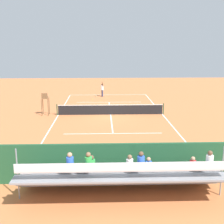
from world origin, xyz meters
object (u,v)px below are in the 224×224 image
bleacher_stand (123,176)px  tennis_ball_far (93,99)px  tennis_player (102,89)px  tennis_racket (96,96)px  umpire_chair (45,101)px  tennis_ball_near (101,100)px  courtside_bench (156,165)px  tennis_net (111,109)px  equipment_bag (125,173)px

bleacher_stand → tennis_ball_far: bleacher_stand is taller
tennis_player → tennis_racket: bearing=-37.2°
umpire_chair → tennis_racket: (-4.61, -10.34, -1.30)m
bleacher_stand → tennis_ball_far: (2.03, -23.21, -0.94)m
tennis_ball_near → courtside_bench: bearing=98.1°
tennis_net → tennis_ball_near: bearing=-82.4°
tennis_net → bleacher_stand: bearing=90.3°
bleacher_stand → courtside_bench: (-1.88, -2.12, -0.41)m
tennis_ball_far → courtside_bench: bearing=100.5°
equipment_bag → tennis_racket: (1.93, -23.80, -0.16)m
equipment_bag → tennis_racket: equipment_bag is taller
tennis_ball_near → equipment_bag: bearing=93.6°
tennis_racket → bleacher_stand: bearing=93.7°
courtside_bench → tennis_racket: size_ratio=3.09×
equipment_bag → tennis_racket: bearing=-85.4°
tennis_player → tennis_ball_near: (0.16, 2.75, -0.98)m
tennis_net → tennis_racket: bearing=-81.3°
bleacher_stand → courtside_bench: bearing=-131.6°
equipment_bag → tennis_ball_far: 21.35m
tennis_ball_far → bleacher_stand: bearing=95.0°
tennis_player → tennis_racket: 1.43m
tennis_ball_near → umpire_chair: bearing=52.9°
tennis_net → umpire_chair: size_ratio=4.81×
umpire_chair → tennis_ball_far: size_ratio=32.42×
tennis_net → umpire_chair: umpire_chair is taller
equipment_bag → tennis_ball_far: bearing=-83.9°
tennis_net → tennis_ball_far: 8.08m
tennis_net → tennis_player: 9.82m
bleacher_stand → tennis_ball_far: size_ratio=137.27×
tennis_net → tennis_ball_near: (0.94, -7.03, -0.47)m
tennis_racket → tennis_ball_near: 3.43m
tennis_player → tennis_ball_near: bearing=86.6°
umpire_chair → tennis_ball_far: umpire_chair is taller
tennis_net → tennis_racket: 10.53m
courtside_bench → tennis_ball_far: size_ratio=27.27×
courtside_bench → tennis_racket: bearing=-81.5°
umpire_chair → equipment_bag: (-6.54, 13.46, -1.13)m
umpire_chair → courtside_bench: 15.65m
umpire_chair → courtside_bench: bearing=121.5°
tennis_ball_near → tennis_net: bearing=97.6°
tennis_player → tennis_ball_far: tennis_player is taller
umpire_chair → equipment_bag: bearing=115.9°
equipment_bag → tennis_racket: size_ratio=1.54×
bleacher_stand → tennis_player: bearing=-88.1°
tennis_ball_far → tennis_ball_near: bearing=141.6°
umpire_chair → courtside_bench: umpire_chair is taller
bleacher_stand → umpire_chair: size_ratio=4.23×
tennis_racket → tennis_player: bearing=142.8°
umpire_chair → tennis_player: (-5.42, -9.72, -0.30)m
bleacher_stand → tennis_ball_far: bearing=-85.0°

